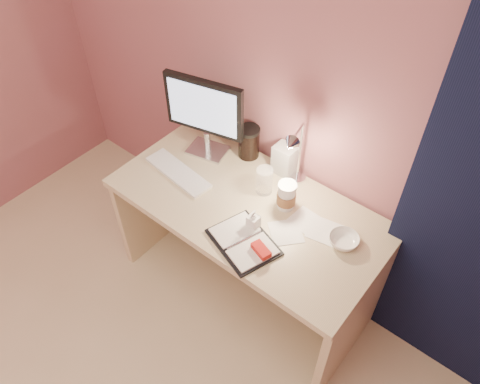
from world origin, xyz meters
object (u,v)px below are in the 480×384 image
Objects in this scene: monitor at (205,111)px; clear_cup at (264,181)px; desk at (256,224)px; bowl at (344,240)px; product_box at (285,160)px; planner at (245,242)px; lotion_bottle at (253,220)px; dark_jar at (249,143)px; coffee_cup at (286,196)px; desk_lamp at (286,151)px; keyboard at (178,172)px.

monitor is 3.15× the size of clear_cup.
monitor reaches higher than desk.
bowl is 0.55m from product_box.
desk is 0.39m from planner.
clear_cup is 0.87× the size of product_box.
clear_cup is 1.25× the size of lotion_bottle.
bowl is 0.85× the size of dark_jar.
clear_cup is at bearing 131.01° from planner.
product_box is (-0.49, 0.22, 0.06)m from bowl.
desk is 8.33× the size of product_box.
desk_lamp is at bearing 130.90° from coffee_cup.
keyboard is 0.93m from bowl.
product_box reaches higher than keyboard.
monitor is at bearing 173.58° from coffee_cup.
coffee_cup is 0.22m from lotion_bottle.
desk_lamp is (0.06, -0.10, 0.16)m from product_box.
desk is 0.50m from keyboard.
coffee_cup is 1.09× the size of bowl.
desk is at bearing -167.92° from coffee_cup.
coffee_cup is 0.39× the size of desk_lamp.
monitor is at bearing 167.01° from desk.
product_box reaches higher than clear_cup.
bowl is (0.49, 0.01, 0.25)m from desk.
dark_jar is (0.20, 0.35, 0.07)m from keyboard.
clear_cup is (0.01, 0.05, 0.30)m from desk.
product_box is at bearing 127.69° from coffee_cup.
monitor is 0.96m from bowl.
coffee_cup reaches higher than lotion_bottle.
clear_cup is 0.90× the size of dark_jar.
desk is at bearing -43.87° from dark_jar.
keyboard is 0.61m from desk_lamp.
planner is 3.16× the size of lotion_bottle.
dark_jar is (-0.23, 0.17, 0.01)m from clear_cup.
keyboard is at bearing -119.08° from dark_jar.
keyboard is 0.47m from clear_cup.
clear_cup reaches higher than keyboard.
desk_lamp reaches higher than bowl.
product_box is at bearing 105.71° from lotion_bottle.
keyboard is 2.45× the size of product_box.
desk is 3.40× the size of keyboard.
planner is at bearing -53.19° from dark_jar.
monitor reaches higher than desk_lamp.
lotion_bottle is at bearing -73.10° from product_box.
desk_lamp is (0.06, 0.14, 0.47)m from desk.
keyboard is at bearing -156.75° from clear_cup.
desk is 0.39m from product_box.
bowl is 0.83× the size of product_box.
bowl is 0.50m from desk_lamp.
monitor is 0.48m from clear_cup.
product_box is (0.23, 0.01, 0.00)m from dark_jar.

